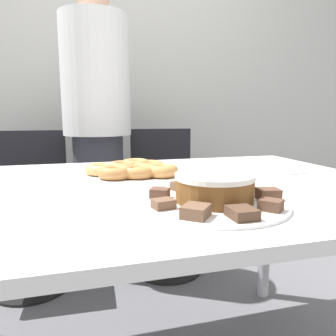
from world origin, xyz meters
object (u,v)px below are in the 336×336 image
person_standing (97,127)px  frosted_cake (214,187)px  office_chair_left (30,214)px  plate_donuts (137,175)px  office_chair_right (165,203)px  napkin (289,172)px  plate_cake (214,203)px

person_standing → frosted_cake: (0.19, -1.28, -0.10)m
office_chair_left → plate_donuts: 1.00m
office_chair_right → napkin: size_ratio=7.08×
person_standing → plate_cake: person_standing is taller
plate_donuts → office_chair_right: bearing=68.4°
person_standing → plate_cake: 1.30m
office_chair_left → napkin: office_chair_left is taller
office_chair_left → plate_donuts: size_ratio=2.22×
napkin → person_standing: bearing=123.8°
office_chair_right → frosted_cake: size_ratio=4.58×
plate_cake → office_chair_left: bearing=115.5°
office_chair_left → plate_donuts: (0.47, -0.82, 0.35)m
office_chair_right → frosted_cake: (-0.21, -1.23, 0.39)m
plate_donuts → office_chair_left: bearing=120.0°
plate_donuts → frosted_cake: size_ratio=2.06×
plate_cake → napkin: size_ratio=2.87×
person_standing → napkin: bearing=-56.2°
office_chair_left → office_chair_right: size_ratio=1.00×
plate_cake → plate_donuts: same height
plate_cake → plate_donuts: bearing=105.5°
plate_donuts → frosted_cake: 0.43m
office_chair_right → napkin: (0.24, -0.90, 0.35)m
frosted_cake → person_standing: bearing=98.5°
plate_donuts → frosted_cake: bearing=-74.5°
frosted_cake → office_chair_left: bearing=115.5°
office_chair_left → frosted_cake: (0.59, -1.23, 0.39)m
office_chair_right → plate_cake: size_ratio=2.46×
person_standing → plate_cake: (0.19, -1.28, -0.14)m
office_chair_right → plate_donuts: bearing=-108.0°
person_standing → plate_donuts: size_ratio=4.34×
napkin → plate_cake: bearing=-143.6°
plate_cake → frosted_cake: 0.04m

